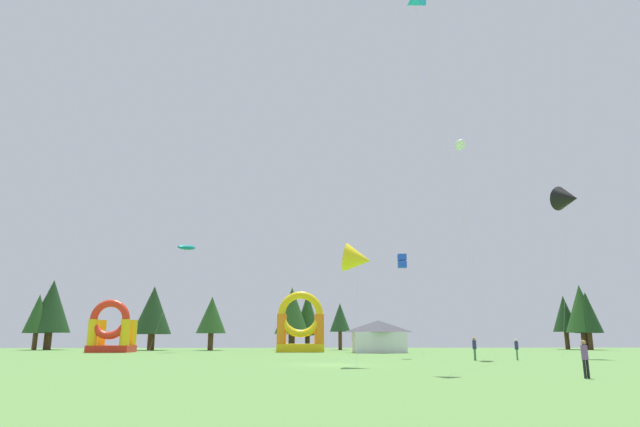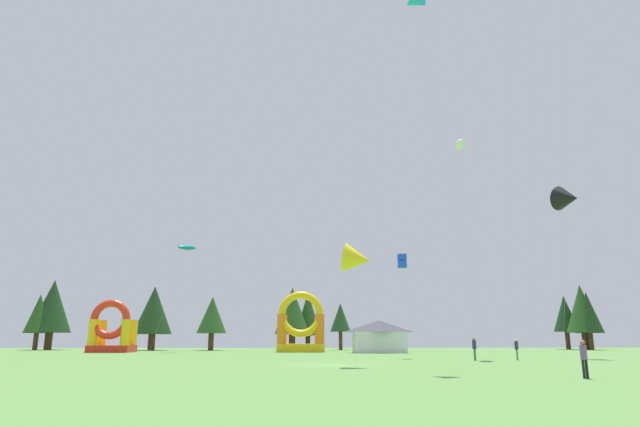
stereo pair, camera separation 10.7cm
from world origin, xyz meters
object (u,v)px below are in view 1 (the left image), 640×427
(kite_teal_parafoil, at_px, (187,247))
(festival_tent, at_px, (379,336))
(person_near_camera, at_px, (517,347))
(person_midfield, at_px, (474,347))
(inflatable_yellow_castle, at_px, (111,333))
(kite_white_parafoil, at_px, (460,145))
(kite_yellow_delta, at_px, (358,259))
(kite_blue_box, at_px, (402,261))
(kite_cyan_delta, at_px, (414,2))
(person_left_edge, at_px, (585,355))
(kite_black_delta, at_px, (568,198))
(inflatable_red_slide, at_px, (300,329))

(kite_teal_parafoil, height_order, festival_tent, kite_teal_parafoil)
(person_near_camera, height_order, festival_tent, festival_tent)
(person_near_camera, height_order, person_midfield, person_midfield)
(inflatable_yellow_castle, bearing_deg, kite_white_parafoil, -28.90)
(kite_white_parafoil, relative_size, person_midfield, 11.33)
(kite_yellow_delta, bearing_deg, person_near_camera, 34.60)
(kite_blue_box, relative_size, kite_cyan_delta, 0.36)
(kite_blue_box, bearing_deg, kite_white_parafoil, -10.13)
(kite_white_parafoil, height_order, person_near_camera, kite_white_parafoil)
(kite_yellow_delta, height_order, person_midfield, kite_yellow_delta)
(person_left_edge, bearing_deg, kite_white_parafoil, 74.42)
(kite_white_parafoil, relative_size, kite_teal_parafoil, 1.45)
(kite_white_parafoil, distance_m, person_midfield, 18.30)
(kite_blue_box, distance_m, person_near_camera, 11.62)
(kite_black_delta, xyz_separation_m, kite_teal_parafoil, (-38.64, 21.22, -1.21))
(kite_black_delta, bearing_deg, person_midfield, -158.23)
(kite_black_delta, bearing_deg, kite_cyan_delta, -138.96)
(kite_black_delta, bearing_deg, kite_yellow_delta, -147.83)
(kite_white_parafoil, distance_m, person_near_camera, 18.36)
(kite_black_delta, bearing_deg, kite_blue_box, 177.96)
(person_left_edge, xyz_separation_m, inflatable_red_slide, (-11.99, 43.96, 1.76))
(person_left_edge, bearing_deg, person_midfield, 76.62)
(kite_blue_box, distance_m, kite_white_parafoil, 11.98)
(kite_yellow_delta, relative_size, person_left_edge, 4.74)
(kite_cyan_delta, relative_size, festival_tent, 4.19)
(kite_teal_parafoil, relative_size, person_near_camera, 8.30)
(kite_blue_box, distance_m, person_midfield, 9.80)
(person_left_edge, distance_m, person_near_camera, 19.74)
(kite_teal_parafoil, bearing_deg, person_midfield, -42.61)
(kite_black_delta, height_order, person_left_edge, kite_black_delta)
(kite_yellow_delta, bearing_deg, inflatable_yellow_castle, 128.24)
(kite_blue_box, height_order, inflatable_yellow_castle, kite_blue_box)
(kite_white_parafoil, xyz_separation_m, person_midfield, (-1.14, -3.89, -17.84))
(kite_cyan_delta, distance_m, person_near_camera, 26.87)
(kite_blue_box, bearing_deg, kite_cyan_delta, -95.79)
(kite_black_delta, xyz_separation_m, kite_cyan_delta, (-16.80, -14.63, 9.66))
(kite_teal_parafoil, height_order, person_left_edge, kite_teal_parafoil)
(kite_black_delta, relative_size, kite_white_parafoil, 0.79)
(person_left_edge, distance_m, inflatable_red_slide, 45.61)
(kite_blue_box, bearing_deg, kite_black_delta, -2.04)
(kite_blue_box, height_order, person_midfield, kite_blue_box)
(kite_cyan_delta, xyz_separation_m, festival_tent, (1.72, 31.88, -21.86))
(inflatable_red_slide, bearing_deg, kite_cyan_delta, -78.34)
(kite_black_delta, distance_m, person_midfield, 17.50)
(kite_blue_box, distance_m, festival_tent, 17.91)
(kite_cyan_delta, height_order, kite_teal_parafoil, kite_cyan_delta)
(kite_black_delta, xyz_separation_m, inflatable_yellow_castle, (-46.69, 19.97, -11.74))
(kite_black_delta, distance_m, person_left_edge, 29.11)
(kite_black_delta, height_order, person_near_camera, kite_black_delta)
(inflatable_yellow_castle, distance_m, inflatable_red_slide, 22.56)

